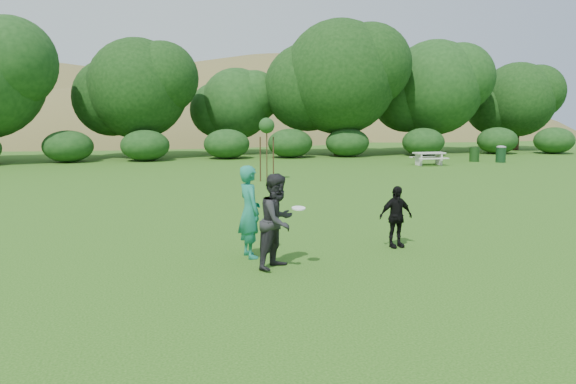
# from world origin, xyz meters

# --- Properties ---
(ground) EXTENTS (120.00, 120.00, 0.00)m
(ground) POSITION_xyz_m (0.00, 0.00, 0.00)
(ground) COLOR #19470C
(ground) RESTS_ON ground
(player_teal) EXTENTS (0.59, 0.79, 1.98)m
(player_teal) POSITION_xyz_m (-1.32, 1.07, 0.99)
(player_teal) COLOR #1B7A60
(player_teal) RESTS_ON ground
(player_grey) EXTENTS (1.16, 1.16, 1.90)m
(player_grey) POSITION_xyz_m (-0.92, 0.11, 0.95)
(player_grey) COLOR #242426
(player_grey) RESTS_ON ground
(player_black) EXTENTS (0.87, 0.44, 1.43)m
(player_black) POSITION_xyz_m (2.09, 1.14, 0.71)
(player_black) COLOR black
(player_black) RESTS_ON ground
(trash_can_near) EXTENTS (0.60, 0.60, 0.90)m
(trash_can_near) POSITION_xyz_m (16.54, 20.92, 0.45)
(trash_can_near) COLOR #1A3D16
(trash_can_near) RESTS_ON ground
(frisbee) EXTENTS (0.27, 0.27, 0.06)m
(frisbee) POSITION_xyz_m (-0.56, -0.12, 1.23)
(frisbee) COLOR white
(frisbee) RESTS_ON ground
(sapling) EXTENTS (0.70, 0.70, 2.85)m
(sapling) POSITION_xyz_m (1.77, 14.11, 2.42)
(sapling) COLOR #3A2616
(sapling) RESTS_ON ground
(picnic_table) EXTENTS (1.80, 1.48, 0.76)m
(picnic_table) POSITION_xyz_m (12.57, 19.37, 0.52)
(picnic_table) COLOR #B7B3A9
(picnic_table) RESTS_ON ground
(trash_can_lidded) EXTENTS (0.60, 0.60, 1.05)m
(trash_can_lidded) POSITION_xyz_m (17.81, 20.01, 0.54)
(trash_can_lidded) COLOR #15391B
(trash_can_lidded) RESTS_ON ground
(hillside) EXTENTS (150.00, 72.00, 52.00)m
(hillside) POSITION_xyz_m (-0.56, 68.45, -11.97)
(hillside) COLOR olive
(hillside) RESTS_ON ground
(tree_row) EXTENTS (53.92, 10.38, 9.62)m
(tree_row) POSITION_xyz_m (3.23, 28.68, 4.87)
(tree_row) COLOR #3A2616
(tree_row) RESTS_ON ground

